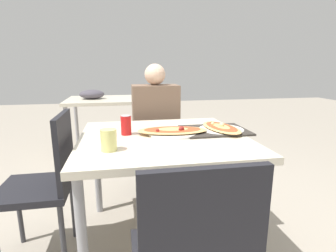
{
  "coord_description": "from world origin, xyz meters",
  "views": [
    {
      "loc": [
        -0.25,
        -1.57,
        1.17
      ],
      "look_at": [
        0.03,
        0.01,
        0.8
      ],
      "focal_mm": 28.0,
      "sensor_mm": 36.0,
      "label": 1
    }
  ],
  "objects_px": {
    "pizza_main": "(173,131)",
    "dining_table": "(163,147)",
    "drink_glass": "(109,140)",
    "soda_can": "(126,125)",
    "chair_side_left": "(47,179)",
    "person_seated": "(156,119)",
    "pizza_second": "(221,128)",
    "chair_far_seated": "(154,135)"
  },
  "relations": [
    {
      "from": "chair_far_seated",
      "to": "pizza_second",
      "type": "distance_m",
      "value": 0.88
    },
    {
      "from": "pizza_second",
      "to": "drink_glass",
      "type": "bearing_deg",
      "value": -158.04
    },
    {
      "from": "pizza_second",
      "to": "person_seated",
      "type": "bearing_deg",
      "value": 118.74
    },
    {
      "from": "person_seated",
      "to": "drink_glass",
      "type": "height_order",
      "value": "person_seated"
    },
    {
      "from": "chair_far_seated",
      "to": "chair_side_left",
      "type": "bearing_deg",
      "value": 48.75
    },
    {
      "from": "person_seated",
      "to": "pizza_second",
      "type": "relative_size",
      "value": 2.84
    },
    {
      "from": "dining_table",
      "to": "chair_far_seated",
      "type": "height_order",
      "value": "chair_far_seated"
    },
    {
      "from": "person_seated",
      "to": "pizza_main",
      "type": "height_order",
      "value": "person_seated"
    },
    {
      "from": "drink_glass",
      "to": "pizza_second",
      "type": "bearing_deg",
      "value": 21.96
    },
    {
      "from": "chair_far_seated",
      "to": "person_seated",
      "type": "bearing_deg",
      "value": 90.0
    },
    {
      "from": "person_seated",
      "to": "chair_far_seated",
      "type": "bearing_deg",
      "value": -90.0
    },
    {
      "from": "chair_far_seated",
      "to": "soda_can",
      "type": "xyz_separation_m",
      "value": [
        -0.28,
        -0.75,
        0.28
      ]
    },
    {
      "from": "pizza_main",
      "to": "soda_can",
      "type": "xyz_separation_m",
      "value": [
        -0.3,
        0.04,
        0.04
      ]
    },
    {
      "from": "dining_table",
      "to": "chair_side_left",
      "type": "xyz_separation_m",
      "value": [
        -0.7,
        -0.03,
        -0.15
      ]
    },
    {
      "from": "chair_far_seated",
      "to": "person_seated",
      "type": "xyz_separation_m",
      "value": [
        -0.0,
        -0.11,
        0.18
      ]
    },
    {
      "from": "pizza_main",
      "to": "drink_glass",
      "type": "relative_size",
      "value": 4.14
    },
    {
      "from": "soda_can",
      "to": "dining_table",
      "type": "bearing_deg",
      "value": -18.09
    },
    {
      "from": "drink_glass",
      "to": "chair_far_seated",
      "type": "bearing_deg",
      "value": 70.67
    },
    {
      "from": "chair_far_seated",
      "to": "drink_glass",
      "type": "distance_m",
      "value": 1.16
    },
    {
      "from": "person_seated",
      "to": "drink_glass",
      "type": "xyz_separation_m",
      "value": [
        -0.37,
        -0.95,
        0.09
      ]
    },
    {
      "from": "dining_table",
      "to": "person_seated",
      "type": "relative_size",
      "value": 0.87
    },
    {
      "from": "chair_side_left",
      "to": "pizza_second",
      "type": "xyz_separation_m",
      "value": [
        1.11,
        0.09,
        0.24
      ]
    },
    {
      "from": "dining_table",
      "to": "soda_can",
      "type": "xyz_separation_m",
      "value": [
        -0.23,
        0.07,
        0.14
      ]
    },
    {
      "from": "chair_side_left",
      "to": "pizza_second",
      "type": "distance_m",
      "value": 1.14
    },
    {
      "from": "chair_side_left",
      "to": "dining_table",
      "type": "bearing_deg",
      "value": -87.36
    },
    {
      "from": "dining_table",
      "to": "chair_far_seated",
      "type": "relative_size",
      "value": 1.14
    },
    {
      "from": "person_seated",
      "to": "soda_can",
      "type": "relative_size",
      "value": 9.47
    },
    {
      "from": "dining_table",
      "to": "chair_side_left",
      "type": "distance_m",
      "value": 0.72
    },
    {
      "from": "dining_table",
      "to": "person_seated",
      "type": "height_order",
      "value": "person_seated"
    },
    {
      "from": "soda_can",
      "to": "pizza_second",
      "type": "height_order",
      "value": "soda_can"
    },
    {
      "from": "dining_table",
      "to": "soda_can",
      "type": "height_order",
      "value": "soda_can"
    },
    {
      "from": "pizza_main",
      "to": "dining_table",
      "type": "bearing_deg",
      "value": -151.57
    },
    {
      "from": "soda_can",
      "to": "drink_glass",
      "type": "relative_size",
      "value": 1.1
    },
    {
      "from": "person_seated",
      "to": "chair_side_left",
      "type": "bearing_deg",
      "value": 44.69
    },
    {
      "from": "dining_table",
      "to": "soda_can",
      "type": "relative_size",
      "value": 8.21
    },
    {
      "from": "pizza_main",
      "to": "pizza_second",
      "type": "bearing_deg",
      "value": 3.63
    },
    {
      "from": "dining_table",
      "to": "chair_side_left",
      "type": "bearing_deg",
      "value": -177.36
    },
    {
      "from": "person_seated",
      "to": "pizza_second",
      "type": "bearing_deg",
      "value": 118.74
    },
    {
      "from": "soda_can",
      "to": "pizza_main",
      "type": "bearing_deg",
      "value": -7.02
    },
    {
      "from": "chair_side_left",
      "to": "person_seated",
      "type": "distance_m",
      "value": 1.08
    },
    {
      "from": "person_seated",
      "to": "pizza_second",
      "type": "height_order",
      "value": "person_seated"
    },
    {
      "from": "soda_can",
      "to": "person_seated",
      "type": "bearing_deg",
      "value": 66.64
    }
  ]
}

